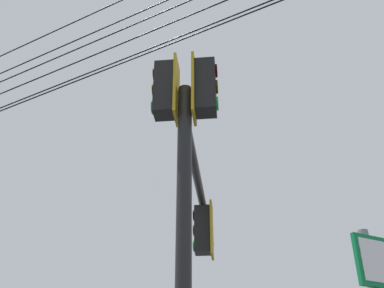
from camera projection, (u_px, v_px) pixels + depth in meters
signal_mast_assembly at (192, 198)px, 7.01m from camera, size 5.28×2.87×6.43m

